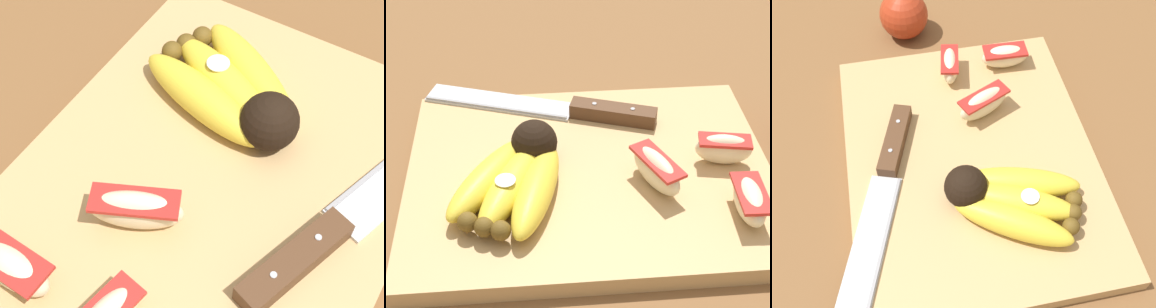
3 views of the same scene
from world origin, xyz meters
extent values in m
plane|color=brown|center=(0.00, 0.00, 0.00)|extent=(6.00, 6.00, 0.00)
cube|color=tan|center=(-0.01, 0.00, 0.01)|extent=(0.38, 0.30, 0.02)
sphere|color=black|center=(0.04, -0.02, 0.05)|extent=(0.05, 0.05, 0.05)
ellipsoid|color=yellow|center=(0.09, 0.02, 0.04)|extent=(0.10, 0.13, 0.03)
sphere|color=brown|center=(0.11, 0.08, 0.04)|extent=(0.02, 0.02, 0.02)
ellipsoid|color=yellow|center=(0.07, 0.03, 0.04)|extent=(0.09, 0.14, 0.03)
sphere|color=brown|center=(0.09, 0.09, 0.04)|extent=(0.02, 0.02, 0.02)
ellipsoid|color=yellow|center=(0.04, 0.04, 0.04)|extent=(0.07, 0.14, 0.03)
sphere|color=brown|center=(0.08, 0.10, 0.04)|extent=(0.02, 0.02, 0.02)
cylinder|color=white|center=(0.07, 0.05, 0.05)|extent=(0.02, 0.02, 0.00)
cube|color=#51331E|center=(-0.05, -0.09, 0.03)|extent=(0.10, 0.05, 0.02)
cylinder|color=#B2B2B7|center=(-0.07, -0.08, 0.04)|extent=(0.01, 0.01, 0.00)
cylinder|color=#B2B2B7|center=(-0.03, -0.09, 0.04)|extent=(0.00, 0.01, 0.00)
ellipsoid|color=beige|center=(-0.08, 0.03, 0.04)|extent=(0.05, 0.07, 0.04)
cube|color=red|center=(-0.08, 0.03, 0.05)|extent=(0.05, 0.07, 0.00)
ellipsoid|color=beige|center=(-0.16, 0.08, 0.04)|extent=(0.03, 0.06, 0.03)
cube|color=red|center=(-0.16, 0.08, 0.05)|extent=(0.03, 0.06, 0.00)
camera|label=1|loc=(-0.25, -0.12, 0.42)|focal=56.43mm
camera|label=2|loc=(0.04, 0.48, 0.44)|focal=56.82mm
camera|label=3|loc=(0.32, -0.08, 0.50)|focal=45.81mm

